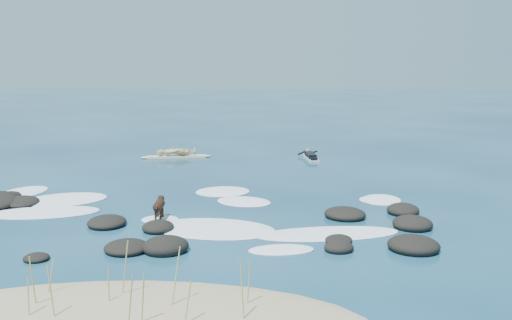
{
  "coord_description": "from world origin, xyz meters",
  "views": [
    {
      "loc": [
        2.62,
        -17.29,
        4.59
      ],
      "look_at": [
        1.92,
        4.0,
        0.9
      ],
      "focal_mm": 40.0,
      "sensor_mm": 36.0,
      "label": 1
    }
  ],
  "objects": [
    {
      "name": "ground",
      "position": [
        0.0,
        0.0,
        0.0
      ],
      "size": [
        160.0,
        160.0,
        0.0
      ],
      "primitive_type": "plane",
      "color": "#0A2642",
      "rests_on": "ground"
    },
    {
      "name": "dog",
      "position": [
        -0.74,
        -1.25,
        0.46
      ],
      "size": [
        0.3,
        1.1,
        0.69
      ],
      "rotation": [
        0.0,
        0.0,
        1.61
      ],
      "color": "black",
      "rests_on": "ground"
    },
    {
      "name": "standing_surfer_rig",
      "position": [
        -2.13,
        9.7,
        0.76
      ],
      "size": [
        3.38,
        1.12,
        1.93
      ],
      "rotation": [
        0.0,
        0.0,
        0.2
      ],
      "color": "beige",
      "rests_on": "ground"
    },
    {
      "name": "reef_rocks",
      "position": [
        -0.89,
        -1.68,
        0.1
      ],
      "size": [
        14.66,
        6.88,
        0.49
      ],
      "color": "black",
      "rests_on": "ground"
    },
    {
      "name": "breaking_foam",
      "position": [
        -0.67,
        -0.45,
        0.01
      ],
      "size": [
        14.64,
        7.95,
        0.12
      ],
      "color": "white",
      "rests_on": "ground"
    },
    {
      "name": "dune_grass",
      "position": [
        0.09,
        -7.93,
        0.64
      ],
      "size": [
        3.93,
        1.94,
        1.2
      ],
      "color": "olive",
      "rests_on": "ground"
    },
    {
      "name": "paddling_surfer_rig",
      "position": [
        4.33,
        9.61,
        0.13
      ],
      "size": [
        0.99,
        2.24,
        0.39
      ],
      "rotation": [
        0.0,
        0.0,
        1.7
      ],
      "color": "silver",
      "rests_on": "ground"
    }
  ]
}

